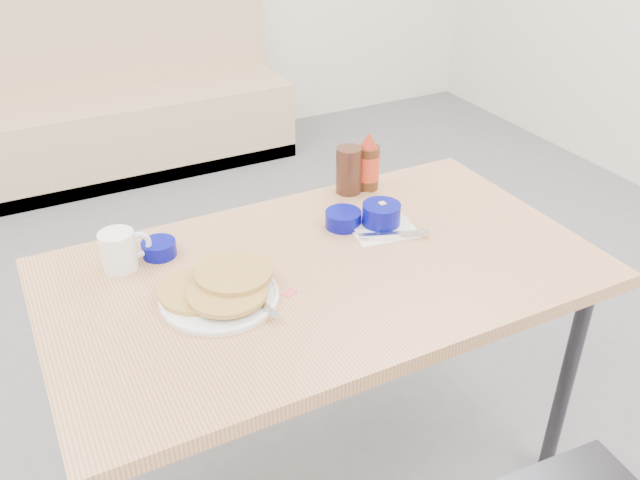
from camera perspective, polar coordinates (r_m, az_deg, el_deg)
name	(u,v)px	position (r m, az deg, el deg)	size (l,w,h in m)	color
booth_bench	(120,109)	(4.11, -16.52, 10.52)	(1.90, 0.56, 1.22)	tan
dining_table	(323,287)	(1.77, 0.29, -3.95)	(1.40, 0.80, 0.76)	tan
pancake_plate	(220,291)	(1.63, -8.44, -4.25)	(0.29, 0.29, 0.05)	white
coffee_mug	(120,250)	(1.78, -16.50, -0.78)	(0.13, 0.09, 0.10)	white
grits_setting	(381,218)	(1.90, 5.19, 1.89)	(0.20, 0.21, 0.07)	white
creamer_bowl	(159,249)	(1.82, -13.40, -0.70)	(0.09, 0.09, 0.04)	#050779
butter_bowl	(343,219)	(1.91, 1.97, 1.77)	(0.10, 0.10, 0.05)	#050779
amber_tumbler	(349,170)	(2.07, 2.43, 5.90)	(0.08, 0.08, 0.15)	#3B1E12
condiment_caddy	(354,180)	(2.10, 2.88, 5.08)	(0.10, 0.07, 0.10)	silver
syrup_bottle	(368,164)	(2.10, 4.07, 6.37)	(0.07, 0.07, 0.19)	#47230F
sugar_wrapper	(290,293)	(1.65, -2.54, -4.45)	(0.04, 0.02, 0.00)	#ED4F55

